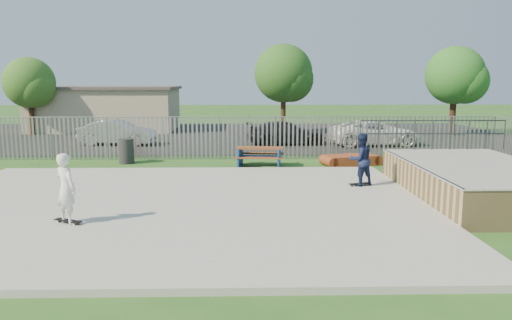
{
  "coord_description": "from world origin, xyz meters",
  "views": [
    {
      "loc": [
        2.2,
        -14.17,
        3.72
      ],
      "look_at": [
        2.57,
        2.0,
        1.1
      ],
      "focal_mm": 35.0,
      "sensor_mm": 36.0,
      "label": 1
    }
  ],
  "objects_px": {
    "tree_left": "(29,83)",
    "skater_navy": "(361,160)",
    "tree_mid": "(284,74)",
    "tree_right": "(455,76)",
    "car_silver": "(117,132)",
    "trash_bin_red": "(126,152)",
    "car_white": "(375,133)",
    "skater_white": "(66,188)",
    "car_dark": "(286,133)",
    "funbox": "(351,160)",
    "picnic_table": "(260,157)",
    "trash_bin_grey": "(126,151)"
  },
  "relations": [
    {
      "from": "trash_bin_grey",
      "to": "tree_left",
      "type": "height_order",
      "value": "tree_left"
    },
    {
      "from": "funbox",
      "to": "trash_bin_red",
      "type": "xyz_separation_m",
      "value": [
        -10.03,
        0.85,
        0.26
      ]
    },
    {
      "from": "tree_mid",
      "to": "skater_navy",
      "type": "xyz_separation_m",
      "value": [
        1.26,
        -17.73,
        -3.07
      ]
    },
    {
      "from": "car_white",
      "to": "tree_left",
      "type": "relative_size",
      "value": 0.99
    },
    {
      "from": "tree_left",
      "to": "skater_white",
      "type": "bearing_deg",
      "value": -65.5
    },
    {
      "from": "tree_left",
      "to": "tree_right",
      "type": "bearing_deg",
      "value": -1.81
    },
    {
      "from": "trash_bin_red",
      "to": "car_white",
      "type": "bearing_deg",
      "value": 23.64
    },
    {
      "from": "car_white",
      "to": "tree_right",
      "type": "relative_size",
      "value": 0.87
    },
    {
      "from": "tree_left",
      "to": "skater_navy",
      "type": "bearing_deg",
      "value": -43.61
    },
    {
      "from": "car_white",
      "to": "tree_right",
      "type": "bearing_deg",
      "value": -57.76
    },
    {
      "from": "funbox",
      "to": "tree_left",
      "type": "distance_m",
      "value": 22.95
    },
    {
      "from": "picnic_table",
      "to": "tree_right",
      "type": "distance_m",
      "value": 18.17
    },
    {
      "from": "tree_right",
      "to": "picnic_table",
      "type": "bearing_deg",
      "value": -138.09
    },
    {
      "from": "car_silver",
      "to": "tree_left",
      "type": "relative_size",
      "value": 0.83
    },
    {
      "from": "picnic_table",
      "to": "skater_white",
      "type": "bearing_deg",
      "value": -113.15
    },
    {
      "from": "trash_bin_red",
      "to": "car_dark",
      "type": "bearing_deg",
      "value": 37.93
    },
    {
      "from": "trash_bin_red",
      "to": "car_silver",
      "type": "relative_size",
      "value": 0.22
    },
    {
      "from": "trash_bin_red",
      "to": "skater_navy",
      "type": "height_order",
      "value": "skater_navy"
    },
    {
      "from": "trash_bin_red",
      "to": "tree_left",
      "type": "xyz_separation_m",
      "value": [
        -8.99,
        11.58,
        3.02
      ]
    },
    {
      "from": "picnic_table",
      "to": "skater_navy",
      "type": "height_order",
      "value": "skater_navy"
    },
    {
      "from": "car_silver",
      "to": "tree_mid",
      "type": "xyz_separation_m",
      "value": [
        9.91,
        5.82,
        3.38
      ]
    },
    {
      "from": "trash_bin_red",
      "to": "car_dark",
      "type": "relative_size",
      "value": 0.21
    },
    {
      "from": "funbox",
      "to": "car_dark",
      "type": "distance_m",
      "value": 7.27
    },
    {
      "from": "car_silver",
      "to": "car_white",
      "type": "xyz_separation_m",
      "value": [
        14.62,
        -0.53,
        0.0
      ]
    },
    {
      "from": "tree_mid",
      "to": "tree_right",
      "type": "relative_size",
      "value": 1.03
    },
    {
      "from": "funbox",
      "to": "skater_navy",
      "type": "distance_m",
      "value": 5.09
    },
    {
      "from": "funbox",
      "to": "tree_right",
      "type": "height_order",
      "value": "tree_right"
    },
    {
      "from": "trash_bin_red",
      "to": "tree_right",
      "type": "bearing_deg",
      "value": 29.03
    },
    {
      "from": "trash_bin_red",
      "to": "skater_white",
      "type": "bearing_deg",
      "value": -84.87
    },
    {
      "from": "tree_mid",
      "to": "skater_white",
      "type": "bearing_deg",
      "value": -107.86
    },
    {
      "from": "car_dark",
      "to": "tree_left",
      "type": "height_order",
      "value": "tree_left"
    },
    {
      "from": "trash_bin_grey",
      "to": "picnic_table",
      "type": "bearing_deg",
      "value": -9.71
    },
    {
      "from": "car_silver",
      "to": "car_white",
      "type": "relative_size",
      "value": 0.84
    },
    {
      "from": "tree_mid",
      "to": "tree_right",
      "type": "xyz_separation_m",
      "value": [
        11.25,
        -1.23,
        -0.14
      ]
    },
    {
      "from": "picnic_table",
      "to": "funbox",
      "type": "relative_size",
      "value": 0.92
    },
    {
      "from": "picnic_table",
      "to": "skater_navy",
      "type": "distance_m",
      "value": 5.68
    },
    {
      "from": "trash_bin_grey",
      "to": "tree_right",
      "type": "xyz_separation_m",
      "value": [
        19.19,
        10.89,
        3.41
      ]
    },
    {
      "from": "car_dark",
      "to": "tree_mid",
      "type": "height_order",
      "value": "tree_mid"
    },
    {
      "from": "tree_mid",
      "to": "tree_left",
      "type": "bearing_deg",
      "value": -178.86
    },
    {
      "from": "car_white",
      "to": "trash_bin_red",
      "type": "bearing_deg",
      "value": 107.82
    },
    {
      "from": "trash_bin_red",
      "to": "tree_right",
      "type": "relative_size",
      "value": 0.16
    },
    {
      "from": "funbox",
      "to": "tree_mid",
      "type": "height_order",
      "value": "tree_mid"
    },
    {
      "from": "tree_mid",
      "to": "funbox",
      "type": "bearing_deg",
      "value": -81.03
    },
    {
      "from": "car_white",
      "to": "skater_navy",
      "type": "height_order",
      "value": "skater_navy"
    },
    {
      "from": "skater_white",
      "to": "tree_mid",
      "type": "bearing_deg",
      "value": -70.35
    },
    {
      "from": "car_dark",
      "to": "skater_navy",
      "type": "xyz_separation_m",
      "value": [
        1.52,
        -11.86,
        0.36
      ]
    },
    {
      "from": "picnic_table",
      "to": "tree_mid",
      "type": "bearing_deg",
      "value": 87.8
    },
    {
      "from": "skater_navy",
      "to": "skater_white",
      "type": "distance_m",
      "value": 9.41
    },
    {
      "from": "funbox",
      "to": "car_silver",
      "type": "xyz_separation_m",
      "value": [
        -11.93,
        6.94,
        0.51
      ]
    },
    {
      "from": "picnic_table",
      "to": "funbox",
      "type": "xyz_separation_m",
      "value": [
        4.03,
        0.37,
        -0.21
      ]
    }
  ]
}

